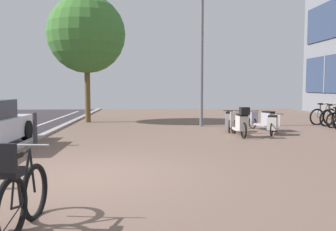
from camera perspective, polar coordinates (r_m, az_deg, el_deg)
ground at (r=6.92m, az=-0.74°, el=-9.53°), size 21.00×40.00×0.13m
bicycle_foreground at (r=4.61m, az=-22.84°, el=-11.79°), size 0.72×1.35×1.10m
bicycle_rack_08 at (r=16.72m, az=24.90°, el=-0.31°), size 1.36×0.52×1.02m
bicycle_rack_09 at (r=17.22m, az=23.68°, el=-0.13°), size 1.41×0.48×1.03m
scooter_near at (r=13.61m, az=9.84°, el=-0.80°), size 0.72×1.78×0.78m
scooter_mid at (r=12.14m, az=11.54°, el=-1.15°), size 0.52×1.80×1.04m
scooter_far at (r=13.04m, az=16.55°, el=-1.30°), size 0.91×1.46×0.71m
scooter_extra at (r=14.17m, az=15.28°, el=-0.71°), size 0.81×1.55×0.77m
lamp_post at (r=15.13m, az=5.44°, el=9.93°), size 0.20×0.52×5.52m
street_tree at (r=17.36m, az=-12.95°, el=12.58°), size 3.61×3.61×5.92m
bollard_far at (r=10.73m, az=-20.56°, el=-2.07°), size 0.12×0.12×0.95m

